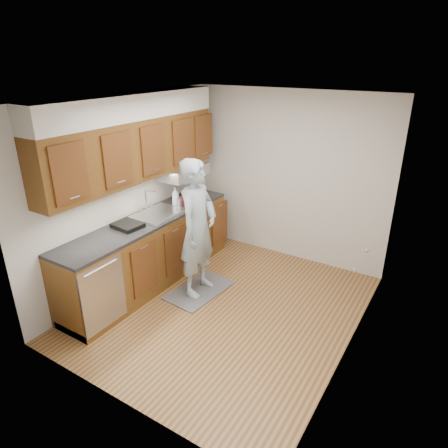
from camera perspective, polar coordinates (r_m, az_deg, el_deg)
name	(u,v)px	position (r m, az deg, el deg)	size (l,w,h in m)	color
floor	(226,307)	(5.10, 0.25, -11.83)	(3.50, 3.50, 0.00)	#98663A
ceiling	(226,99)	(4.21, 0.31, 17.37)	(3.50, 3.50, 0.00)	white
wall_left	(129,192)	(5.40, -13.43, 4.42)	(0.02, 3.50, 2.50)	beige
wall_right	(361,246)	(3.99, 18.94, -2.95)	(0.02, 3.50, 2.50)	beige
wall_back	(288,178)	(5.98, 9.19, 6.58)	(3.00, 0.02, 2.50)	beige
counter	(150,250)	(5.49, -10.49, -3.63)	(0.64, 2.80, 1.30)	brown
upper_cabinets	(136,140)	(5.14, -12.43, 11.67)	(0.47, 2.80, 1.21)	brown
closet_door	(364,254)	(4.36, 19.39, -4.09)	(0.02, 1.22, 2.05)	white
floor_mat	(200,290)	(5.42, -3.51, -9.41)	(0.54, 0.92, 0.02)	slate
person	(198,220)	(4.95, -3.79, 0.59)	(0.71, 0.48, 2.02)	#8FA4AF
soap_bottle_a	(175,196)	(5.68, -6.95, 3.98)	(0.11, 0.11, 0.28)	silver
soap_bottle_b	(191,194)	(5.89, -4.76, 4.24)	(0.08, 0.08, 0.17)	silver
soda_can	(181,201)	(5.70, -6.12, 3.29)	(0.07, 0.07, 0.13)	#C2213D
steel_can	(179,203)	(5.64, -6.43, 3.07)	(0.07, 0.07, 0.13)	#A5A5AA
dish_rack	(128,225)	(5.08, -13.61, -0.19)	(0.34, 0.29, 0.05)	black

